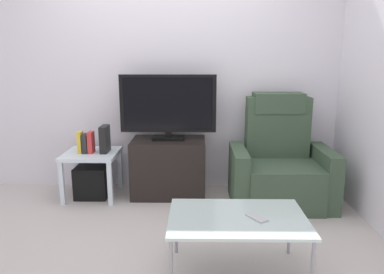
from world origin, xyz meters
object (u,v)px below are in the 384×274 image
at_px(book_leftmost, 80,142).
at_px(television, 168,106).
at_px(cell_phone, 257,218).
at_px(subwoofer_box, 93,181).
at_px(book_middle, 86,143).
at_px(game_console, 105,139).
at_px(tv_stand, 169,167).
at_px(side_table, 92,159).
at_px(book_rightmost, 91,142).
at_px(coffee_table, 237,220).
at_px(recliner_armchair, 280,165).

bearing_deg(book_leftmost, television, 6.31).
xyz_separation_m(book_leftmost, cell_phone, (1.58, -1.40, -0.16)).
distance_m(television, subwoofer_box, 1.12).
bearing_deg(book_middle, book_leftmost, 180.00).
bearing_deg(subwoofer_box, game_console, 3.95).
height_order(tv_stand, game_console, game_console).
xyz_separation_m(television, book_leftmost, (-0.90, -0.10, -0.36)).
relative_size(side_table, book_leftmost, 2.47).
bearing_deg(book_rightmost, tv_stand, 5.83).
bearing_deg(cell_phone, television, 80.27).
height_order(side_table, book_leftmost, book_leftmost).
relative_size(book_leftmost, game_console, 0.80).
distance_m(tv_stand, television, 0.65).
distance_m(subwoofer_box, book_middle, 0.41).
height_order(book_middle, coffee_table, book_middle).
bearing_deg(game_console, cell_phone, -46.89).
bearing_deg(coffee_table, recliner_armchair, 66.43).
height_order(tv_stand, book_leftmost, book_leftmost).
distance_m(subwoofer_box, cell_phone, 2.07).
height_order(recliner_armchair, coffee_table, recliner_armchair).
height_order(subwoofer_box, coffee_table, coffee_table).
distance_m(tv_stand, game_console, 0.72).
relative_size(book_leftmost, book_rightmost, 1.00).
height_order(side_table, book_middle, book_middle).
xyz_separation_m(side_table, coffee_table, (1.36, -1.39, -0.01)).
distance_m(tv_stand, book_rightmost, 0.84).
xyz_separation_m(subwoofer_box, book_leftmost, (-0.10, -0.02, 0.42)).
bearing_deg(side_table, recliner_armchair, -2.99).
height_order(book_middle, book_rightmost, book_rightmost).
height_order(book_leftmost, book_rightmost, same).
xyz_separation_m(tv_stand, television, (0.00, 0.02, 0.65)).
bearing_deg(book_middle, recliner_armchair, -2.34).
xyz_separation_m(book_middle, game_console, (0.19, 0.03, 0.04)).
bearing_deg(recliner_armchair, book_middle, 168.27).
bearing_deg(cell_phone, coffee_table, 134.21).
bearing_deg(game_console, side_table, -176.05).
height_order(side_table, cell_phone, side_table).
bearing_deg(side_table, book_leftmost, -168.69).
distance_m(coffee_table, cell_phone, 0.13).
bearing_deg(tv_stand, book_rightmost, -174.17).
bearing_deg(tv_stand, cell_phone, -65.08).
height_order(book_rightmost, coffee_table, book_rightmost).
distance_m(recliner_armchair, book_leftmost, 2.04).
height_order(recliner_armchair, book_rightmost, recliner_armchair).
xyz_separation_m(television, recliner_armchair, (1.13, -0.18, -0.58)).
relative_size(tv_stand, book_rightmost, 3.47).
xyz_separation_m(tv_stand, subwoofer_box, (-0.80, -0.06, -0.14)).
bearing_deg(book_leftmost, book_middle, 0.00).
distance_m(book_rightmost, cell_phone, 2.04).
relative_size(tv_stand, book_middle, 3.86).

